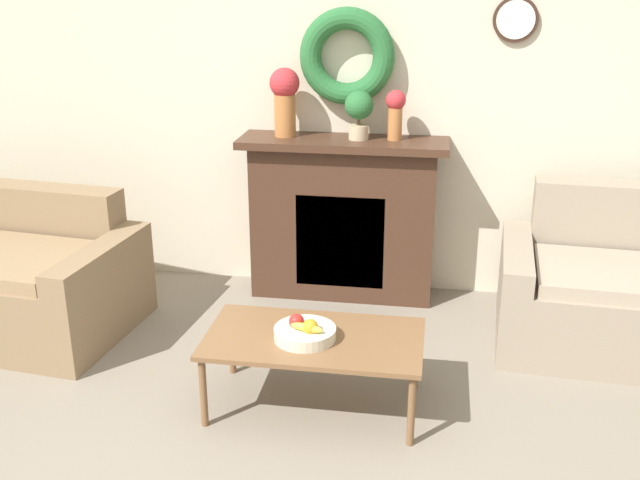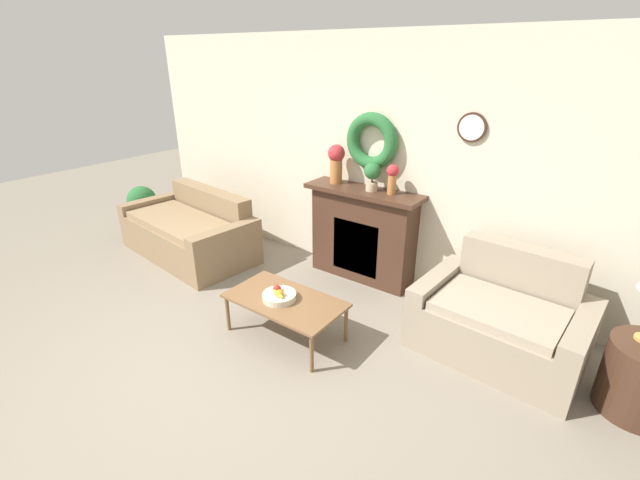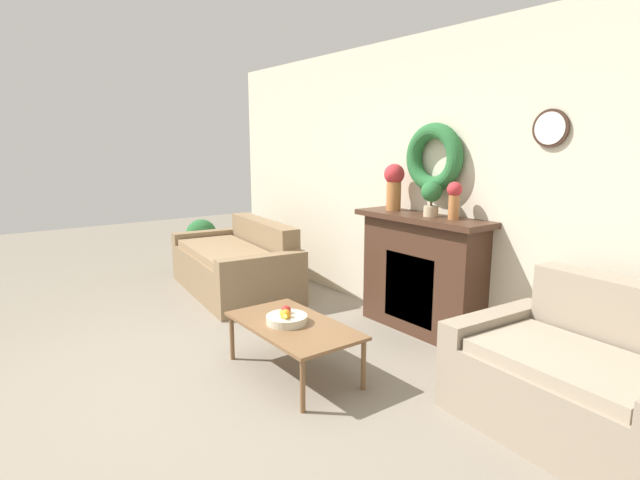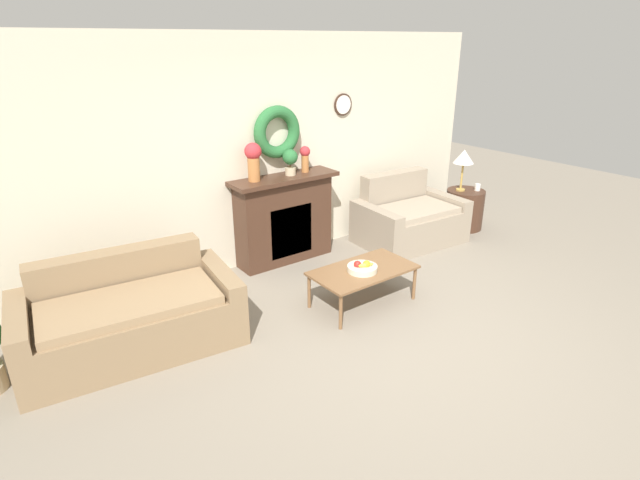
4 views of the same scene
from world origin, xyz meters
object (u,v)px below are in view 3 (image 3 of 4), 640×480
Objects in this scene: loveseat_right at (581,382)px; vase_on_mantel_right at (454,197)px; coffee_table at (293,328)px; vase_on_mantel_left at (394,183)px; potted_plant_floor_by_couch at (202,241)px; fruit_bowl at (286,318)px; couch_left at (237,266)px; potted_plant_on_mantel at (432,195)px; fireplace at (421,273)px.

vase_on_mantel_right reaches higher than loveseat_right.
coffee_table is 2.47× the size of vase_on_mantel_left.
loveseat_right is at bearing 30.14° from coffee_table.
potted_plant_floor_by_couch is at bearing -166.03° from vase_on_mantel_left.
fruit_bowl is at bearing -12.69° from potted_plant_floor_by_couch.
couch_left is 6.26× the size of potted_plant_on_mantel.
vase_on_mantel_right reaches higher than potted_plant_floor_by_couch.
fruit_bowl is at bearing -141.99° from coffee_table.
fireplace is at bearing -179.04° from vase_on_mantel_right.
fireplace is 1.24× the size of coffee_table.
vase_on_mantel_left is 0.49m from potted_plant_on_mantel.
couch_left reaches higher than coffee_table.
coffee_table is (0.04, -1.43, -0.19)m from fireplace.
couch_left is 2.76× the size of potted_plant_floor_by_couch.
fireplace is 1.45m from coffee_table.
vase_on_mantel_right is at bearing 78.90° from coffee_table.
loveseat_right is at bearing 2.91° from potted_plant_floor_by_couch.
vase_on_mantel_left reaches higher than fruit_bowl.
potted_plant_on_mantel is (0.10, -0.01, 0.73)m from fireplace.
fruit_bowl is at bearing -145.67° from loveseat_right.
couch_left is 3.88m from loveseat_right.
coffee_table is (-1.67, -0.97, 0.05)m from loveseat_right.
potted_plant_on_mantel is 3.59m from potted_plant_floor_by_couch.
loveseat_right reaches higher than fruit_bowl.
loveseat_right is 4.62× the size of potted_plant_on_mantel.
vase_on_mantel_right is (0.71, 0.00, -0.07)m from vase_on_mantel_left.
vase_on_mantel_left is at bearing 30.44° from couch_left.
couch_left is 1.16m from potted_plant_floor_by_couch.
loveseat_right is 4.65× the size of fruit_bowl.
fireplace reaches higher than potted_plant_floor_by_couch.
loveseat_right is 5.03m from potted_plant_floor_by_couch.
vase_on_mantel_right reaches higher than fruit_bowl.
couch_left is 1.79× the size of coffee_table.
vase_on_mantel_left is 1.41× the size of potted_plant_on_mantel.
fruit_bowl is 1.68m from potted_plant_on_mantel.
loveseat_right is at bearing -12.66° from vase_on_mantel_left.
vase_on_mantel_left is (1.77, 0.79, 1.04)m from couch_left.
coffee_table is at bearing -10.11° from couch_left.
potted_plant_floor_by_couch reaches higher than fruit_bowl.
coffee_table is at bearing -88.27° from fireplace.
potted_plant_on_mantel is (-1.62, 0.45, 0.96)m from loveseat_right.
couch_left is at bearing -159.97° from fireplace.
fruit_bowl is 1.73m from vase_on_mantel_right.
couch_left is 4.43× the size of vase_on_mantel_left.
vase_on_mantel_left reaches higher than couch_left.
potted_plant_on_mantel is 0.44× the size of potted_plant_floor_by_couch.
couch_left is at bearing -155.89° from vase_on_mantel_left.
potted_plant_on_mantel is at bearing -2.37° from vase_on_mantel_left.
vase_on_mantel_right is at bearing 4.98° from potted_plant_on_mantel.
vase_on_mantel_right is (0.33, 0.01, 0.73)m from fireplace.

